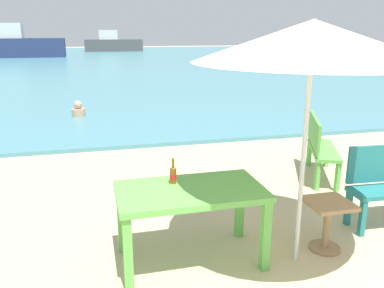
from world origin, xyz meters
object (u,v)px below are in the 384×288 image
object	(u,v)px
swimmer_person	(78,110)
boat_ferry	(113,44)
side_table_wood	(327,218)
bench_green_left	(319,144)
picnic_table_green	(190,199)
patio_umbrella	(313,41)
boat_barge	(16,45)
beer_bottle_amber	(173,174)

from	to	relation	value
swimmer_person	boat_ferry	distance (m)	35.33
side_table_wood	bench_green_left	size ratio (longest dim) A/B	0.43
picnic_table_green	patio_umbrella	distance (m)	1.80
patio_umbrella	bench_green_left	world-z (taller)	patio_umbrella
side_table_wood	swimmer_person	distance (m)	7.74
patio_umbrella	boat_ferry	size ratio (longest dim) A/B	0.37
picnic_table_green	boat_barge	world-z (taller)	boat_barge
bench_green_left	picnic_table_green	bearing A→B (deg)	-144.14
picnic_table_green	beer_bottle_amber	xyz separation A→B (m)	(-0.13, 0.17, 0.20)
beer_bottle_amber	patio_umbrella	distance (m)	1.76
beer_bottle_amber	boat_barge	world-z (taller)	boat_barge
side_table_wood	boat_barge	size ratio (longest dim) A/B	0.07
picnic_table_green	side_table_wood	size ratio (longest dim) A/B	2.59
bench_green_left	boat_barge	xyz separation A→B (m)	(-9.16, 31.81, 0.54)
swimmer_person	beer_bottle_amber	bearing A→B (deg)	-81.26
picnic_table_green	boat_ferry	bearing A→B (deg)	87.54
patio_umbrella	bench_green_left	distance (m)	2.99
bench_green_left	swimmer_person	size ratio (longest dim) A/B	3.03
picnic_table_green	boat_barge	xyz separation A→B (m)	(-6.67, 33.60, 0.43)
boat_barge	picnic_table_green	bearing A→B (deg)	-78.77
beer_bottle_amber	patio_umbrella	xyz separation A→B (m)	(1.14, -0.45, 1.26)
patio_umbrella	boat_barge	distance (m)	34.75
boat_barge	boat_ferry	xyz separation A→B (m)	(8.49, 8.72, -0.19)
bench_green_left	boat_ferry	world-z (taller)	boat_ferry
beer_bottle_amber	patio_umbrella	world-z (taller)	patio_umbrella
beer_bottle_amber	bench_green_left	bearing A→B (deg)	31.79
patio_umbrella	boat_barge	size ratio (longest dim) A/B	0.30
patio_umbrella	side_table_wood	world-z (taller)	patio_umbrella
bench_green_left	swimmer_person	xyz separation A→B (m)	(-3.68, 5.33, -0.30)
patio_umbrella	swimmer_person	xyz separation A→B (m)	(-2.21, 7.40, -1.88)
beer_bottle_amber	side_table_wood	bearing A→B (deg)	-12.07
patio_umbrella	boat_barge	bearing A→B (deg)	102.78
bench_green_left	boat_barge	world-z (taller)	boat_barge
bench_green_left	boat_barge	size ratio (longest dim) A/B	0.16
picnic_table_green	boat_ferry	xyz separation A→B (m)	(1.82, 42.33, 0.24)
side_table_wood	picnic_table_green	bearing A→B (deg)	173.74
beer_bottle_amber	swimmer_person	size ratio (longest dim) A/B	0.65
bench_green_left	boat_ferry	xyz separation A→B (m)	(-0.66, 40.53, 0.35)
beer_bottle_amber	picnic_table_green	bearing A→B (deg)	-53.26
side_table_wood	swimmer_person	size ratio (longest dim) A/B	1.32
patio_umbrella	boat_ferry	distance (m)	42.62
side_table_wood	boat_barge	world-z (taller)	boat_barge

